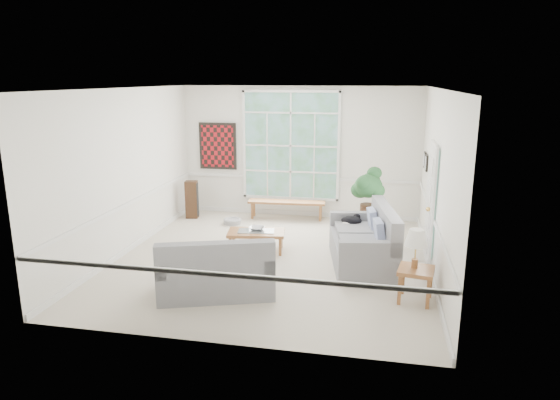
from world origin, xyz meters
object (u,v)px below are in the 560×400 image
Objects in this scene: coffee_table at (256,241)px; end_table at (367,228)px; loveseat_front at (216,265)px; loveseat_right at (362,236)px; side_table at (415,285)px.

end_table reaches higher than coffee_table.
loveseat_right is at bearing 19.10° from loveseat_front.
loveseat_right is at bearing -91.68° from end_table.
loveseat_right reaches higher than loveseat_front.
loveseat_front is 1.96m from coffee_table.
loveseat_right is 3.87× the size of end_table.
end_table is (0.04, 1.42, -0.27)m from loveseat_right.
side_table is at bearing -74.18° from end_table.
loveseat_right is 1.44m from end_table.
side_table is (0.78, -2.74, 0.01)m from end_table.
coffee_table is (-1.96, 0.31, -0.32)m from loveseat_right.
coffee_table is 2.14× the size of end_table.
side_table reaches higher than end_table.
loveseat_front is 3.37× the size of side_table.
loveseat_front is at bearing -102.81° from coffee_table.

